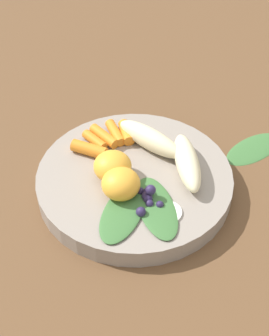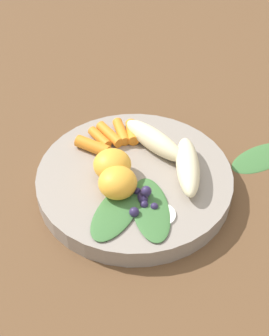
{
  "view_description": "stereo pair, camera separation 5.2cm",
  "coord_description": "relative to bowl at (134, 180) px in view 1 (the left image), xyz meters",
  "views": [
    {
      "loc": [
        0.41,
        0.25,
        0.49
      ],
      "look_at": [
        0.0,
        0.0,
        0.04
      ],
      "focal_mm": 48.93,
      "sensor_mm": 36.0,
      "label": 1
    },
    {
      "loc": [
        0.38,
        0.29,
        0.49
      ],
      "look_at": [
        0.0,
        0.0,
        0.04
      ],
      "focal_mm": 48.93,
      "sensor_mm": 36.0,
      "label": 2
    }
  ],
  "objects": [
    {
      "name": "ground_plane",
      "position": [
        0.0,
        0.0,
        -0.01
      ],
      "size": [
        2.4,
        2.4,
        0.0
      ],
      "primitive_type": "plane",
      "color": "brown"
    },
    {
      "name": "bowl",
      "position": [
        0.0,
        0.0,
        0.0
      ],
      "size": [
        0.29,
        0.29,
        0.03
      ],
      "primitive_type": "cylinder",
      "color": "gray",
      "rests_on": "ground_plane"
    },
    {
      "name": "banana_peeled_left",
      "position": [
        -0.06,
        -0.01,
        0.03
      ],
      "size": [
        0.05,
        0.12,
        0.03
      ],
      "primitive_type": "ellipsoid",
      "rotation": [
        0.0,
        0.0,
        4.54
      ],
      "color": "beige",
      "rests_on": "bowl"
    },
    {
      "name": "banana_peeled_right",
      "position": [
        -0.04,
        0.06,
        0.03
      ],
      "size": [
        0.11,
        0.1,
        0.03
      ],
      "primitive_type": "ellipsoid",
      "rotation": [
        0.0,
        0.0,
        3.79
      ],
      "color": "beige",
      "rests_on": "bowl"
    },
    {
      "name": "orange_segment_near",
      "position": [
        0.05,
        0.01,
        0.03
      ],
      "size": [
        0.05,
        0.05,
        0.04
      ],
      "primitive_type": "ellipsoid",
      "color": "#F4A833",
      "rests_on": "bowl"
    },
    {
      "name": "orange_segment_far",
      "position": [
        0.02,
        -0.02,
        0.04
      ],
      "size": [
        0.05,
        0.05,
        0.04
      ],
      "primitive_type": "ellipsoid",
      "color": "#F4A833",
      "rests_on": "bowl"
    },
    {
      "name": "carrot_front",
      "position": [
        -0.06,
        -0.05,
        0.02
      ],
      "size": [
        0.05,
        0.04,
        0.02
      ],
      "primitive_type": "cylinder",
      "rotation": [
        0.0,
        1.57,
        3.9
      ],
      "color": "orange",
      "rests_on": "bowl"
    },
    {
      "name": "carrot_mid_left",
      "position": [
        -0.06,
        -0.07,
        0.02
      ],
      "size": [
        0.04,
        0.05,
        0.02
      ],
      "primitive_type": "cylinder",
      "rotation": [
        0.0,
        1.57,
        4.06
      ],
      "color": "orange",
      "rests_on": "bowl"
    },
    {
      "name": "carrot_mid_right",
      "position": [
        -0.04,
        -0.08,
        0.02
      ],
      "size": [
        0.03,
        0.06,
        0.02
      ],
      "primitive_type": "cylinder",
      "rotation": [
        0.0,
        1.57,
        4.42
      ],
      "color": "orange",
      "rests_on": "bowl"
    },
    {
      "name": "carrot_rear",
      "position": [
        -0.02,
        -0.09,
        0.02
      ],
      "size": [
        0.03,
        0.05,
        0.01
      ],
      "primitive_type": "cylinder",
      "rotation": [
        0.0,
        1.57,
        4.43
      ],
      "color": "orange",
      "rests_on": "bowl"
    },
    {
      "name": "carrot_small",
      "position": [
        0.0,
        -0.08,
        0.02
      ],
      "size": [
        0.03,
        0.06,
        0.02
      ],
      "primitive_type": "cylinder",
      "rotation": [
        0.0,
        1.57,
        4.86
      ],
      "color": "orange",
      "rests_on": "bowl"
    },
    {
      "name": "blueberry_pile",
      "position": [
        0.04,
        0.04,
        0.02
      ],
      "size": [
        0.05,
        0.05,
        0.03
      ],
      "color": "#2D234C",
      "rests_on": "bowl"
    },
    {
      "name": "coconut_shred_patch",
      "position": [
        0.04,
        0.08,
        0.02
      ],
      "size": [
        0.04,
        0.04,
        0.0
      ],
      "primitive_type": "cylinder",
      "color": "white",
      "rests_on": "bowl"
    },
    {
      "name": "kale_leaf_left",
      "position": [
        0.07,
        0.03,
        0.02
      ],
      "size": [
        0.12,
        0.07,
        0.01
      ],
      "primitive_type": "ellipsoid",
      "rotation": [
        0.0,
        0.0,
        6.5
      ],
      "color": "#3D7038",
      "rests_on": "bowl"
    },
    {
      "name": "kale_leaf_right",
      "position": [
        0.04,
        0.06,
        0.02
      ],
      "size": [
        0.12,
        0.12,
        0.01
      ],
      "primitive_type": "ellipsoid",
      "rotation": [
        0.0,
        0.0,
        7.07
      ],
      "color": "#3D7038",
      "rests_on": "bowl"
    },
    {
      "name": "kale_leaf_stray",
      "position": [
        -0.18,
        0.12,
        -0.01
      ],
      "size": [
        0.13,
        0.09,
        0.01
      ],
      "primitive_type": "ellipsoid",
      "rotation": [
        0.0,
        0.0,
        2.77
      ],
      "color": "#3D7038",
      "rests_on": "ground_plane"
    }
  ]
}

